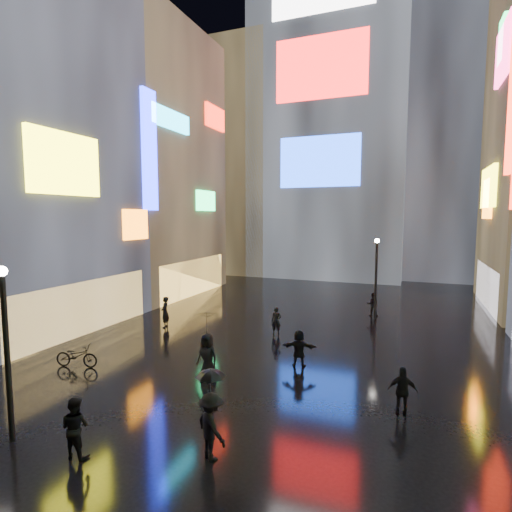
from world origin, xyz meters
The scene contains 19 objects.
ground centered at (0.00, 20.00, 0.00)m, with size 140.00×140.00×0.00m, color black.
building_left_mid centered at (-15.98, 14.01, 11.97)m, with size 10.28×12.70×24.00m.
building_left_far centered at (-15.98, 26.00, 10.98)m, with size 10.28×12.00×22.00m.
tower_main centered at (-3.00, 43.97, 21.01)m, with size 16.00×14.20×42.00m.
tower_flank_right centered at (9.00, 46.00, 17.00)m, with size 12.00×12.00×34.00m, color black.
tower_flank_left centered at (-14.00, 42.00, 13.00)m, with size 10.00×10.00×26.00m, color black.
lamp_near centered at (-4.93, 4.88, 2.94)m, with size 0.30×0.30×5.20m.
lamp_far centered at (3.79, 23.30, 2.94)m, with size 0.30×0.30×5.20m.
pedestrian_1 centered at (-2.59, 4.99, 0.84)m, with size 0.82×0.64×1.68m, color black.
pedestrian_2 centered at (0.94, 6.27, 0.92)m, with size 1.19×0.68×1.84m, color black.
pedestrian_3 centered at (5.73, 10.76, 0.81)m, with size 0.95×0.39×1.62m, color black.
pedestrian_4 centered at (-1.66, 10.88, 0.95)m, with size 0.93×0.60×1.90m, color black.
pedestrian_5 centered at (1.40, 13.61, 0.82)m, with size 1.52×0.48×1.64m, color black.
pedestrian_6 centered at (-1.06, 17.81, 0.76)m, with size 0.56×0.36×1.53m, color black.
pedestrian_7 centered at (3.57, 24.12, 0.77)m, with size 0.75×0.59×1.55m, color black.
umbrella_1 centered at (0.94, 6.27, 2.19)m, with size 0.80×0.80×0.70m, color black.
umbrella_2 centered at (-1.66, 10.88, 2.36)m, with size 0.99×1.01×0.91m, color black.
bicycle centered at (-7.68, 10.03, 0.50)m, with size 0.67×1.92×1.01m, color black.
pedestrian_8 centered at (-7.67, 16.76, 0.92)m, with size 0.67×0.44×1.84m, color black.
Camera 1 is at (5.83, -2.89, 6.60)m, focal length 28.00 mm.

